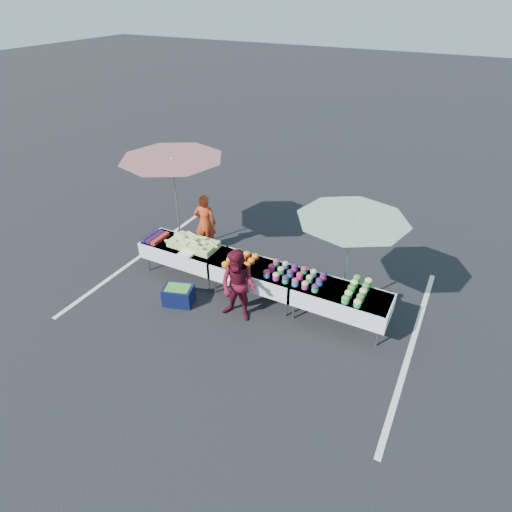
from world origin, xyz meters
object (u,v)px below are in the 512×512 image
at_px(vendor, 205,223).
at_px(umbrella_left, 173,167).
at_px(umbrella_right, 351,228).
at_px(storage_bin, 179,295).
at_px(customer, 238,286).
at_px(table_left, 184,251).
at_px(table_center, 256,273).
at_px(table_right, 341,299).

bearing_deg(vendor, umbrella_left, 11.46).
xyz_separation_m(umbrella_right, storage_bin, (-3.02, -1.33, -1.69)).
bearing_deg(customer, vendor, 135.12).
relative_size(table_left, table_center, 1.00).
height_order(vendor, storage_bin, vendor).
bearing_deg(vendor, table_center, 130.76).
xyz_separation_m(vendor, umbrella_left, (-0.54, -0.32, 1.43)).
height_order(customer, umbrella_left, umbrella_left).
relative_size(vendor, umbrella_left, 0.56).
xyz_separation_m(table_right, customer, (-1.79, -0.75, 0.18)).
height_order(table_left, storage_bin, table_left).
bearing_deg(umbrella_right, storage_bin, -156.21).
relative_size(umbrella_left, umbrella_right, 1.13).
bearing_deg(table_right, table_center, 180.00).
xyz_separation_m(table_left, umbrella_left, (-0.70, 0.80, 1.56)).
xyz_separation_m(table_center, customer, (0.01, -0.75, 0.18)).
bearing_deg(customer, table_center, 89.65).
distance_m(table_center, customer, 0.77).
bearing_deg(storage_bin, vendor, 90.36).
height_order(table_center, umbrella_right, umbrella_right).
distance_m(table_center, storage_bin, 1.65).
relative_size(customer, umbrella_right, 0.66).
height_order(customer, umbrella_right, umbrella_right).
bearing_deg(table_right, umbrella_left, 169.46).
distance_m(customer, umbrella_left, 3.26).
bearing_deg(umbrella_left, customer, -31.65).
bearing_deg(umbrella_right, table_left, -173.52).
height_order(umbrella_right, storage_bin, umbrella_right).
distance_m(vendor, storage_bin, 2.22).
relative_size(umbrella_left, storage_bin, 3.78).
xyz_separation_m(table_left, storage_bin, (0.50, -0.93, -0.39)).
relative_size(table_left, umbrella_right, 0.81).
relative_size(customer, umbrella_left, 0.59).
relative_size(table_center, table_right, 1.00).
height_order(table_right, umbrella_left, umbrella_left).
height_order(table_left, table_center, same).
height_order(umbrella_left, umbrella_right, umbrella_left).
relative_size(vendor, storage_bin, 2.10).
xyz_separation_m(umbrella_left, umbrella_right, (4.22, -0.40, -0.26)).
distance_m(table_left, umbrella_left, 1.89).
bearing_deg(umbrella_right, customer, -146.01).
xyz_separation_m(table_center, table_right, (1.80, 0.00, 0.00)).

